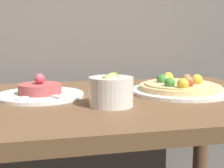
{
  "coord_description": "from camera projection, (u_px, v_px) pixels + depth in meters",
  "views": [
    {
      "loc": [
        -0.12,
        -0.52,
        0.93
      ],
      "look_at": [
        0.07,
        0.32,
        0.79
      ],
      "focal_mm": 50.0,
      "sensor_mm": 36.0,
      "label": 1
    }
  ],
  "objects": [
    {
      "name": "dining_table",
      "position": [
        87.0,
        140.0,
        0.89
      ],
      "size": [
        1.15,
        0.66,
        0.75
      ],
      "color": "brown",
      "rests_on": "ground_plane"
    },
    {
      "name": "pizza_plate",
      "position": [
        180.0,
        88.0,
        0.96
      ],
      "size": [
        0.3,
        0.3,
        0.06
      ],
      "color": "white",
      "rests_on": "dining_table"
    },
    {
      "name": "tartare_plate",
      "position": [
        40.0,
        92.0,
        0.89
      ],
      "size": [
        0.25,
        0.25,
        0.07
      ],
      "color": "white",
      "rests_on": "dining_table"
    },
    {
      "name": "small_bowl",
      "position": [
        111.0,
        90.0,
        0.78
      ],
      "size": [
        0.11,
        0.11,
        0.08
      ],
      "color": "silver",
      "rests_on": "dining_table"
    }
  ]
}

